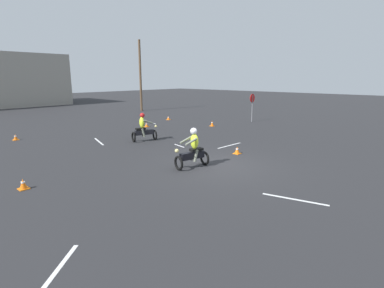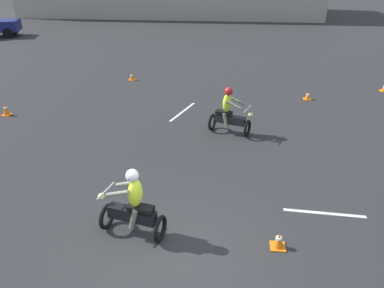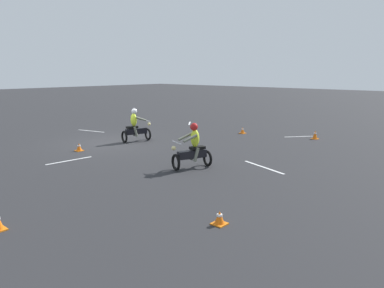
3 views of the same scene
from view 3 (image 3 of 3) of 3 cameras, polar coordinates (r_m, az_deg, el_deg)
ground_plane at (r=18.90m, az=-11.99°, el=0.25°), size 120.00×120.00×0.00m
motorcycle_rider_foreground at (r=18.79m, az=-8.61°, el=2.55°), size 1.56×0.94×1.66m
motorcycle_rider_background at (r=13.46m, az=0.13°, el=-0.71°), size 1.55×1.06×1.66m
traffic_cone_near_right at (r=21.29m, az=7.72°, el=2.07°), size 0.32×0.32×0.36m
traffic_cone_mid_center at (r=20.38m, az=18.25°, el=1.33°), size 0.32×0.32×0.45m
traffic_cone_far_center at (r=8.78m, az=4.22°, el=-11.17°), size 0.32×0.32×0.33m
traffic_cone_far_left at (r=17.21m, az=-16.83°, el=-0.47°), size 0.32×0.32×0.36m
lane_stripe_e at (r=15.53m, az=-18.17°, el=-2.40°), size 1.94×0.21×0.01m
lane_stripe_n at (r=14.00m, az=10.85°, el=-3.48°), size 0.80×2.09×0.01m
lane_stripe_nw at (r=20.90m, az=15.93°, el=1.10°), size 1.32×1.08×0.01m
lane_stripe_sw at (r=25.24m, az=-0.38°, el=3.19°), size 1.21×1.02×0.01m
lane_stripe_s at (r=22.76m, az=-15.11°, el=1.94°), size 0.56×1.93×0.01m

